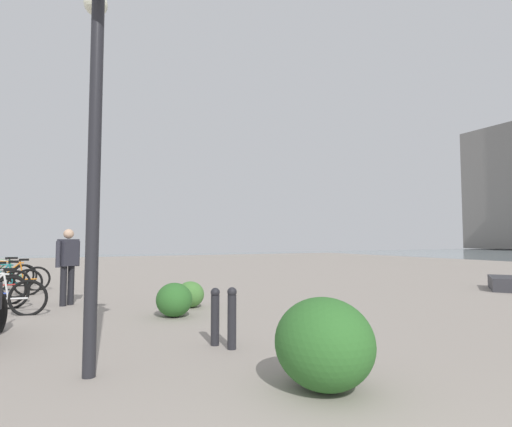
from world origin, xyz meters
TOP-DOWN VIEW (x-y plane):
  - lamppost at (4.13, 0.98)m, footprint 0.98×0.28m
  - bicycle_teal at (11.75, 2.44)m, footprint 0.19×1.77m
  - bicycle_orange at (12.85, 2.26)m, footprint 0.24×1.77m
  - bicycle_silver at (14.17, 2.73)m, footprint 0.21×1.77m
  - bicycle_green at (14.23, 2.63)m, footprint 0.39×1.75m
  - pedestrian at (9.46, 1.04)m, footprint 0.44×0.51m
  - bollard_near at (4.47, -0.84)m, footprint 0.13×0.13m
  - bollard_mid at (4.76, -0.71)m, footprint 0.13×0.13m
  - shrub_low at (2.70, -1.07)m, footprint 1.06×0.95m
  - shrub_round at (7.97, -1.35)m, footprint 0.66×0.59m
  - shrub_wide at (7.08, -0.75)m, footprint 0.76×0.68m

SIDE VIEW (x-z plane):
  - shrub_round at x=7.97m, z-range 0.00..0.56m
  - shrub_wide at x=7.08m, z-range 0.00..0.64m
  - bicycle_teal at x=11.75m, z-range -0.12..0.83m
  - bicycle_orange at x=12.85m, z-range -0.12..0.83m
  - bicycle_silver at x=14.17m, z-range -0.12..0.83m
  - bicycle_green at x=14.23m, z-range -0.12..0.83m
  - bollard_mid at x=4.76m, z-range 0.02..0.81m
  - bollard_near at x=4.47m, z-range 0.02..0.84m
  - shrub_low at x=2.70m, z-range 0.00..0.90m
  - pedestrian at x=9.46m, z-range 0.14..1.85m
  - lamppost at x=4.13m, z-range 0.70..5.18m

